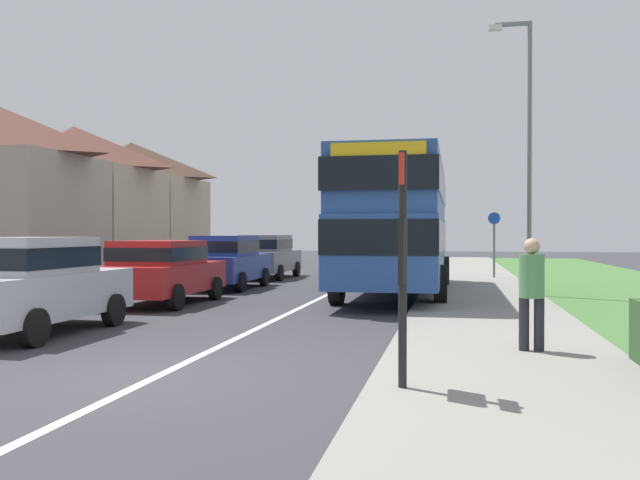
% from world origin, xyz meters
% --- Properties ---
extents(ground_plane, '(120.00, 120.00, 0.00)m').
position_xyz_m(ground_plane, '(0.00, 0.00, 0.00)').
color(ground_plane, '#38383D').
extents(lane_marking_centre, '(0.14, 60.00, 0.01)m').
position_xyz_m(lane_marking_centre, '(0.00, 8.00, 0.00)').
color(lane_marking_centre, silver).
rests_on(lane_marking_centre, ground_plane).
extents(pavement_near_side, '(3.20, 68.00, 0.12)m').
position_xyz_m(pavement_near_side, '(4.20, 6.00, 0.06)').
color(pavement_near_side, gray).
rests_on(pavement_near_side, ground_plane).
extents(double_decker_bus, '(2.80, 9.97, 3.70)m').
position_xyz_m(double_decker_bus, '(1.96, 11.57, 2.14)').
color(double_decker_bus, '#284C93').
rests_on(double_decker_bus, ground_plane).
extents(parked_car_silver, '(1.88, 3.98, 1.67)m').
position_xyz_m(parked_car_silver, '(-3.58, 2.93, 0.92)').
color(parked_car_silver, '#B7B7BC').
rests_on(parked_car_silver, ground_plane).
extents(parked_car_red, '(2.01, 4.13, 1.56)m').
position_xyz_m(parked_car_red, '(-3.53, 8.06, 0.87)').
color(parked_car_red, '#B21E1E').
rests_on(parked_car_red, ground_plane).
extents(parked_car_blue, '(1.90, 4.05, 1.67)m').
position_xyz_m(parked_car_blue, '(-3.49, 12.83, 0.91)').
color(parked_car_blue, navy).
rests_on(parked_car_blue, ground_plane).
extents(parked_car_grey, '(1.87, 4.40, 1.68)m').
position_xyz_m(parked_car_grey, '(-3.60, 17.89, 0.92)').
color(parked_car_grey, slate).
rests_on(parked_car_grey, ground_plane).
extents(pedestrian_at_stop, '(0.34, 0.34, 1.67)m').
position_xyz_m(pedestrian_at_stop, '(4.57, 2.22, 0.98)').
color(pedestrian_at_stop, '#23232D').
rests_on(pedestrian_at_stop, ground_plane).
extents(bus_stop_sign, '(0.09, 0.52, 2.60)m').
position_xyz_m(bus_stop_sign, '(3.00, -0.36, 1.54)').
color(bus_stop_sign, black).
rests_on(bus_stop_sign, ground_plane).
extents(cycle_route_sign, '(0.44, 0.08, 2.52)m').
position_xyz_m(cycle_route_sign, '(4.96, 18.36, 1.43)').
color(cycle_route_sign, slate).
rests_on(cycle_route_sign, ground_plane).
extents(street_lamp_mid, '(1.14, 0.20, 7.40)m').
position_xyz_m(street_lamp_mid, '(5.39, 11.45, 4.25)').
color(street_lamp_mid, slate).
rests_on(street_lamp_mid, ground_plane).
extents(house_terrace_far_side, '(7.52, 18.26, 7.06)m').
position_xyz_m(house_terrace_far_side, '(-15.02, 23.24, 3.53)').
color(house_terrace_far_side, tan).
rests_on(house_terrace_far_side, ground_plane).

